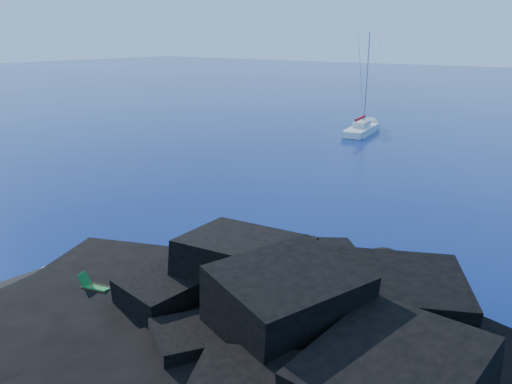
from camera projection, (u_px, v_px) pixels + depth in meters
headland at (259, 359)px, 18.17m from camera, size 24.00×24.00×3.60m
beach at (63, 314)px, 21.11m from camera, size 9.08×6.86×0.70m
surf_foam at (151, 278)px, 24.27m from camera, size 10.00×8.00×0.06m
sailboat at (362, 133)px, 60.59m from camera, size 4.01×11.50×11.82m
deck_chair at (96, 284)px, 21.96m from camera, size 1.51×0.96×0.96m
towel at (92, 293)px, 22.09m from camera, size 2.01×1.23×0.05m
sunbather at (92, 291)px, 22.05m from camera, size 1.61×0.67×0.21m
marker_cone at (91, 289)px, 22.02m from camera, size 0.39×0.39×0.49m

